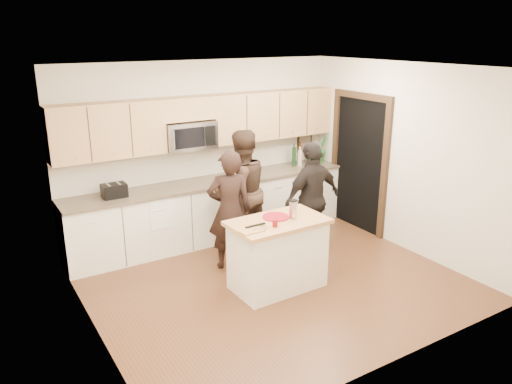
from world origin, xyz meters
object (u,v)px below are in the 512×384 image
island (278,254)px  toaster (114,191)px  woman_center (241,191)px  woman_left (230,210)px  woman_right (312,199)px

island → toaster: size_ratio=3.76×
island → woman_center: woman_center is taller
woman_left → woman_right: 1.24m
island → toaster: (-1.46, 1.82, 0.58)m
woman_right → woman_center: bearing=-45.2°
woman_left → woman_center: size_ratio=0.92×
woman_left → woman_center: bearing=-113.3°
woman_center → woman_right: (0.78, -0.67, -0.07)m
island → woman_left: 0.93m
island → toaster: 2.40m
toaster → woman_left: woman_left is taller
woman_left → woman_center: 0.63m
toaster → woman_center: woman_center is taller
woman_center → woman_right: woman_center is taller
toaster → woman_center: bearing=-17.8°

